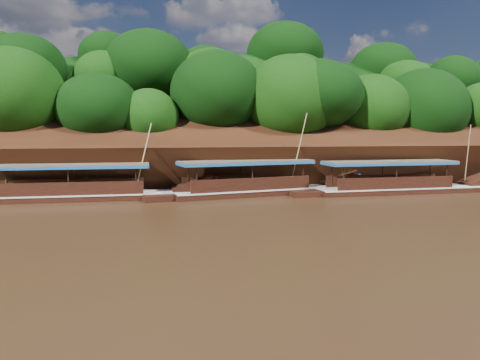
# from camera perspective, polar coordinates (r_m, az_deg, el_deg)

# --- Properties ---
(ground) EXTENTS (160.00, 160.00, 0.00)m
(ground) POSITION_cam_1_polar(r_m,az_deg,el_deg) (29.44, 8.26, -3.85)
(ground) COLOR black
(ground) RESTS_ON ground
(riverbank) EXTENTS (120.00, 30.06, 19.40)m
(riverbank) POSITION_cam_1_polar(r_m,az_deg,el_deg) (51.13, 0.07, 2.57)
(riverbank) COLOR black
(riverbank) RESTS_ON ground
(boat_0) EXTENTS (16.18, 3.13, 5.96)m
(boat_0) POSITION_cam_1_polar(r_m,az_deg,el_deg) (40.02, 19.76, -0.66)
(boat_0) COLOR black
(boat_0) RESTS_ON ground
(boat_1) EXTENTS (15.91, 5.40, 6.88)m
(boat_1) POSITION_cam_1_polar(r_m,az_deg,el_deg) (36.77, 3.16, -0.83)
(boat_1) COLOR black
(boat_1) RESTS_ON ground
(boat_2) EXTENTS (16.71, 2.73, 6.06)m
(boat_2) POSITION_cam_1_polar(r_m,az_deg,el_deg) (35.54, -17.11, -1.38)
(boat_2) COLOR black
(boat_2) RESTS_ON ground
(reeds) EXTENTS (49.50, 2.12, 1.97)m
(reeds) POSITION_cam_1_polar(r_m,az_deg,el_deg) (37.41, -2.19, -0.31)
(reeds) COLOR #23681A
(reeds) RESTS_ON ground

